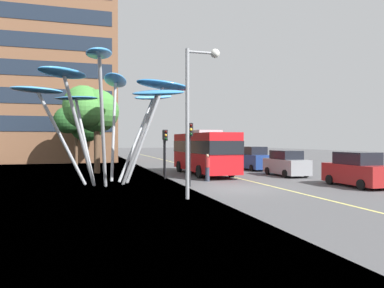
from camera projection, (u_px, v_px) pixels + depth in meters
The scene contains 15 objects.
ground at pixel (228, 190), 20.81m from camera, with size 120.00×240.00×0.10m.
red_bus at pixel (204, 150), 29.75m from camera, with size 2.93×9.66×3.58m.
leaf_sculpture at pixel (115, 91), 23.66m from camera, with size 11.23×11.00×7.90m.
traffic_light_kerb_near at pixel (190, 141), 21.88m from camera, with size 0.28×0.42×3.81m.
traffic_light_kerb_far at pixel (165, 143), 26.26m from camera, with size 0.28×0.42×3.53m.
traffic_light_island_mid at pixel (164, 142), 29.11m from camera, with size 0.28×0.42×3.60m.
car_parked_near at pixel (357, 170), 21.98m from camera, with size 1.94×4.43×2.07m.
car_parked_mid at pixel (286, 164), 28.67m from camera, with size 1.97×4.36×1.98m.
car_parked_far at pixel (254, 159), 34.48m from camera, with size 1.95×4.48×2.19m.
car_side_street at pixel (223, 155), 41.37m from camera, with size 2.09×3.96×2.36m.
street_lamp at pixel (195, 101), 17.36m from camera, with size 1.70×0.44×7.16m.
tree_pavement_near at pixel (89, 109), 31.00m from camera, with size 4.70×5.01×7.51m.
tree_pavement_far at pixel (83, 121), 41.98m from camera, with size 5.54×4.64×7.30m.
pedestrian at pixel (208, 167), 24.90m from camera, with size 0.34×0.34×1.85m.
backdrop_building at pixel (20, 73), 47.56m from camera, with size 24.13×10.58×22.95m.
Camera 1 is at (-8.48, -19.36, 2.76)m, focal length 34.37 mm.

